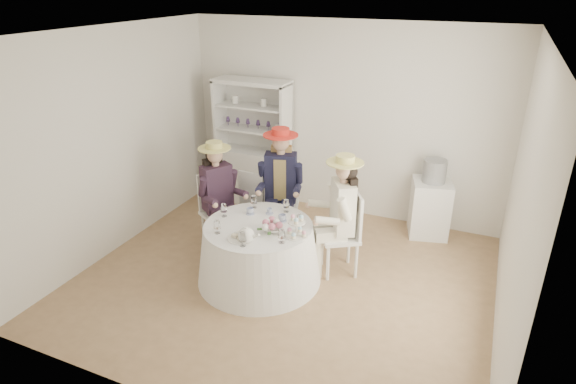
% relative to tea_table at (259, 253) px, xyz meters
% --- Properties ---
extents(ground, '(4.50, 4.50, 0.00)m').
position_rel_tea_table_xyz_m(ground, '(0.26, 0.12, -0.34)').
color(ground, olive).
rests_on(ground, ground).
extents(ceiling, '(4.50, 4.50, 0.00)m').
position_rel_tea_table_xyz_m(ceiling, '(0.26, 0.12, 2.36)').
color(ceiling, white).
rests_on(ceiling, wall_back).
extents(wall_back, '(4.50, 0.00, 4.50)m').
position_rel_tea_table_xyz_m(wall_back, '(0.26, 2.12, 1.01)').
color(wall_back, silver).
rests_on(wall_back, ground).
extents(wall_front, '(4.50, 0.00, 4.50)m').
position_rel_tea_table_xyz_m(wall_front, '(0.26, -1.88, 1.01)').
color(wall_front, silver).
rests_on(wall_front, ground).
extents(wall_left, '(0.00, 4.50, 4.50)m').
position_rel_tea_table_xyz_m(wall_left, '(-1.99, 0.12, 1.01)').
color(wall_left, silver).
rests_on(wall_left, ground).
extents(wall_right, '(0.00, 4.50, 4.50)m').
position_rel_tea_table_xyz_m(wall_right, '(2.51, 0.12, 1.01)').
color(wall_right, silver).
rests_on(wall_right, ground).
extents(tea_table, '(1.40, 1.40, 0.69)m').
position_rel_tea_table_xyz_m(tea_table, '(0.00, 0.00, 0.00)').
color(tea_table, white).
rests_on(tea_table, ground).
extents(hutch, '(1.11, 0.43, 1.87)m').
position_rel_tea_table_xyz_m(hutch, '(-1.01, 1.88, 0.32)').
color(hutch, silver).
rests_on(hutch, ground).
extents(side_table, '(0.59, 0.59, 0.76)m').
position_rel_tea_table_xyz_m(side_table, '(1.60, 1.87, 0.04)').
color(side_table, silver).
rests_on(side_table, ground).
extents(hatbox, '(0.37, 0.37, 0.30)m').
position_rel_tea_table_xyz_m(hatbox, '(1.60, 1.87, 0.57)').
color(hatbox, black).
rests_on(hatbox, side_table).
extents(guest_left, '(0.60, 0.55, 1.40)m').
position_rel_tea_table_xyz_m(guest_left, '(-0.79, 0.48, 0.44)').
color(guest_left, silver).
rests_on(guest_left, ground).
extents(guest_mid, '(0.57, 0.62, 1.52)m').
position_rel_tea_table_xyz_m(guest_mid, '(-0.14, 0.92, 0.52)').
color(guest_mid, silver).
rests_on(guest_mid, ground).
extents(guest_right, '(0.62, 0.57, 1.45)m').
position_rel_tea_table_xyz_m(guest_right, '(0.78, 0.51, 0.47)').
color(guest_right, silver).
rests_on(guest_right, ground).
extents(spare_chair, '(0.41, 0.41, 0.93)m').
position_rel_tea_table_xyz_m(spare_chair, '(-0.51, 0.93, 0.16)').
color(spare_chair, silver).
rests_on(spare_chair, ground).
extents(teacup_a, '(0.10, 0.10, 0.07)m').
position_rel_tea_table_xyz_m(teacup_a, '(-0.21, 0.21, 0.38)').
color(teacup_a, white).
rests_on(teacup_a, tea_table).
extents(teacup_b, '(0.07, 0.07, 0.06)m').
position_rel_tea_table_xyz_m(teacup_b, '(-0.01, 0.30, 0.38)').
color(teacup_b, white).
rests_on(teacup_b, tea_table).
extents(teacup_c, '(0.12, 0.12, 0.07)m').
position_rel_tea_table_xyz_m(teacup_c, '(0.20, 0.20, 0.38)').
color(teacup_c, white).
rests_on(teacup_c, tea_table).
extents(flower_bowl, '(0.25, 0.25, 0.05)m').
position_rel_tea_table_xyz_m(flower_bowl, '(0.21, -0.06, 0.37)').
color(flower_bowl, white).
rests_on(flower_bowl, tea_table).
extents(flower_arrangement, '(0.20, 0.20, 0.08)m').
position_rel_tea_table_xyz_m(flower_arrangement, '(0.20, -0.09, 0.45)').
color(flower_arrangement, '#CC6683').
rests_on(flower_arrangement, tea_table).
extents(table_teapot, '(0.24, 0.17, 0.18)m').
position_rel_tea_table_xyz_m(table_teapot, '(0.05, -0.37, 0.42)').
color(table_teapot, white).
rests_on(table_teapot, tea_table).
extents(sandwich_plate, '(0.27, 0.27, 0.06)m').
position_rel_tea_table_xyz_m(sandwich_plate, '(-0.04, -0.34, 0.36)').
color(sandwich_plate, white).
rests_on(sandwich_plate, tea_table).
extents(cupcake_stand, '(0.24, 0.24, 0.23)m').
position_rel_tea_table_xyz_m(cupcake_stand, '(0.48, -0.05, 0.43)').
color(cupcake_stand, white).
rests_on(cupcake_stand, tea_table).
extents(stemware_set, '(0.96, 0.97, 0.15)m').
position_rel_tea_table_xyz_m(stemware_set, '(0.00, -0.00, 0.42)').
color(stemware_set, white).
rests_on(stemware_set, tea_table).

